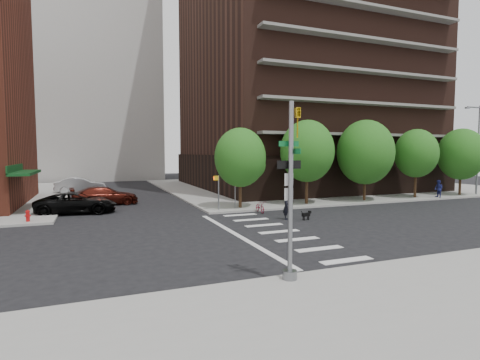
# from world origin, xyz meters

# --- Properties ---
(ground) EXTENTS (120.00, 120.00, 0.00)m
(ground) POSITION_xyz_m (0.00, 0.00, 0.00)
(ground) COLOR black
(ground) RESTS_ON ground
(sidewalk_ne) EXTENTS (39.00, 33.00, 0.15)m
(sidewalk_ne) POSITION_xyz_m (20.50, 23.50, 0.07)
(sidewalk_ne) COLOR gray
(sidewalk_ne) RESTS_ON ground
(crosswalk) EXTENTS (3.85, 13.00, 0.01)m
(crosswalk) POSITION_xyz_m (2.21, -0.00, 0.01)
(crosswalk) COLOR silver
(crosswalk) RESTS_ON ground
(apartment_tower) EXTENTS (26.65, 25.50, 45.00)m
(apartment_tower) POSITION_xyz_m (18.00, 24.00, 20.91)
(apartment_tower) COLOR black
(apartment_tower) RESTS_ON sidewalk_ne
(tree_a) EXTENTS (4.00, 4.00, 5.90)m
(tree_a) POSITION_xyz_m (4.00, 8.50, 4.04)
(tree_a) COLOR #301E11
(tree_a) RESTS_ON sidewalk_ne
(tree_b) EXTENTS (4.50, 4.50, 6.65)m
(tree_b) POSITION_xyz_m (10.00, 8.50, 4.54)
(tree_b) COLOR #301E11
(tree_b) RESTS_ON sidewalk_ne
(tree_c) EXTENTS (5.00, 5.00, 6.80)m
(tree_c) POSITION_xyz_m (16.00, 8.50, 4.45)
(tree_c) COLOR #301E11
(tree_c) RESTS_ON sidewalk_ne
(tree_d) EXTENTS (4.00, 4.00, 6.20)m
(tree_d) POSITION_xyz_m (22.00, 8.50, 4.34)
(tree_d) COLOR #301E11
(tree_d) RESTS_ON sidewalk_ne
(tree_e) EXTENTS (4.50, 4.50, 6.35)m
(tree_e) POSITION_xyz_m (28.00, 8.50, 4.25)
(tree_e) COLOR #301E11
(tree_e) RESTS_ON sidewalk_ne
(traffic_signal) EXTENTS (0.90, 0.75, 6.00)m
(traffic_signal) POSITION_xyz_m (-0.47, -7.49, 2.70)
(traffic_signal) COLOR slate
(traffic_signal) RESTS_ON sidewalk_s
(pedestrian_signal) EXTENTS (2.18, 0.67, 2.60)m
(pedestrian_signal) POSITION_xyz_m (2.32, 7.92, 1.85)
(pedestrian_signal) COLOR slate
(pedestrian_signal) RESTS_ON sidewalk_ne
(fire_hydrant) EXTENTS (0.24, 0.24, 0.73)m
(fire_hydrant) POSITION_xyz_m (-10.50, 7.80, 0.55)
(fire_hydrant) COLOR #A50C0C
(fire_hydrant) RESTS_ON sidewalk_nw
(streetlamp) EXTENTS (2.14, 0.22, 9.00)m
(streetlamp) POSITION_xyz_m (29.82, 8.20, 5.29)
(streetlamp) COLOR slate
(streetlamp) RESTS_ON sidewalk_ne
(parked_car_black) EXTENTS (3.10, 5.78, 1.54)m
(parked_car_black) POSITION_xyz_m (-7.81, 10.99, 0.77)
(parked_car_black) COLOR black
(parked_car_black) RESTS_ON ground
(parked_car_maroon) EXTENTS (2.61, 5.57, 1.57)m
(parked_car_maroon) POSITION_xyz_m (-5.78, 14.91, 0.79)
(parked_car_maroon) COLOR #43120B
(parked_car_maroon) RESTS_ON ground
(parked_car_silver) EXTENTS (1.85, 5.23, 1.72)m
(parked_car_silver) POSITION_xyz_m (-7.95, 25.66, 0.86)
(parked_car_silver) COLOR silver
(parked_car_silver) RESTS_ON ground
(scooter) EXTENTS (0.66, 1.64, 0.85)m
(scooter) POSITION_xyz_m (4.80, 6.50, 0.42)
(scooter) COLOR maroon
(scooter) RESTS_ON ground
(dog_walker) EXTENTS (0.72, 0.61, 1.68)m
(dog_walker) POSITION_xyz_m (5.22, 3.28, 0.84)
(dog_walker) COLOR black
(dog_walker) RESTS_ON ground
(dog) EXTENTS (0.70, 0.27, 0.59)m
(dog) POSITION_xyz_m (6.35, 2.58, 0.37)
(dog) COLOR black
(dog) RESTS_ON ground
(pedestrian_far) EXTENTS (0.90, 0.75, 1.67)m
(pedestrian_far) POSITION_xyz_m (23.90, 7.50, 0.98)
(pedestrian_far) COLOR navy
(pedestrian_far) RESTS_ON sidewalk_ne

